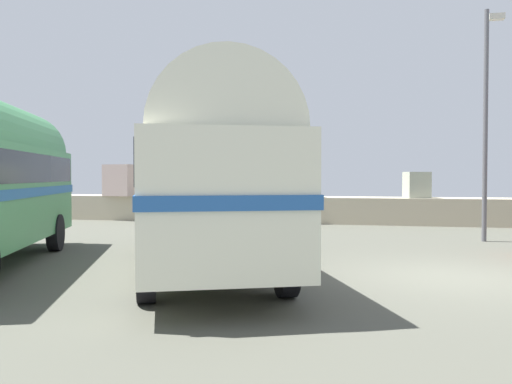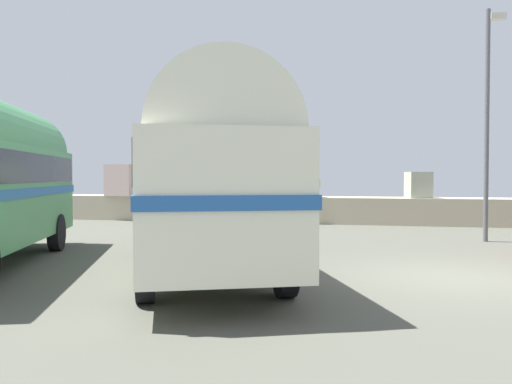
# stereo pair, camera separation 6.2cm
# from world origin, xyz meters

# --- Properties ---
(ground) EXTENTS (32.00, 26.00, 0.02)m
(ground) POSITION_xyz_m (0.00, 0.00, 0.01)
(ground) COLOR #4C4C42
(breakwater) EXTENTS (31.36, 2.22, 2.50)m
(breakwater) POSITION_xyz_m (-0.32, 11.74, 0.74)
(breakwater) COLOR #B2A78D
(breakwater) RESTS_ON ground
(vintage_coach) EXTENTS (5.51, 8.84, 3.70)m
(vintage_coach) POSITION_xyz_m (-4.85, -0.38, 2.05)
(vintage_coach) COLOR black
(vintage_coach) RESTS_ON ground
(lamp_post) EXTENTS (0.67, 0.67, 6.91)m
(lamp_post) POSITION_xyz_m (1.83, 6.31, 3.87)
(lamp_post) COLOR #5B5B60
(lamp_post) RESTS_ON ground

